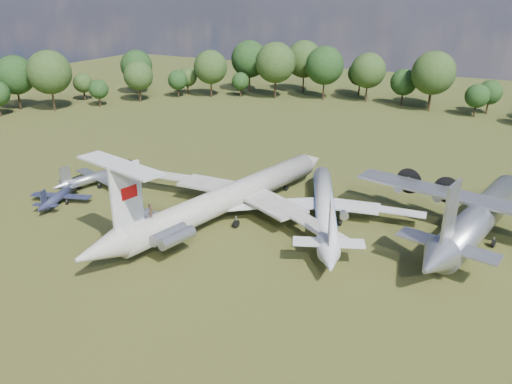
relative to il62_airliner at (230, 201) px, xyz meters
The scene contains 7 objects.
ground 5.08m from the il62_airliner, 132.18° to the left, with size 300.00×300.00×0.00m, color #294115.
il62_airliner is the anchor object (origin of this frame).
tu104_jet 13.92m from the il62_airliner, 21.36° to the left, with size 28.52×38.03×3.80m, color white, non-canonical shape.
an12_transport 34.55m from the il62_airliner, 16.90° to the left, with size 35.90×40.12×5.28m, color #9FA1A7, non-canonical shape.
small_prop_west 27.76m from the il62_airliner, 162.45° to the right, with size 9.77×13.32×1.95m, color black, non-canonical shape.
small_prop_northwest 27.10m from the il62_airliner, behind, with size 12.04×16.42×2.41m, color #A0A2A8, non-canonical shape.
person_on_il62 14.87m from the il62_airliner, 101.46° to the right, with size 0.70×0.46×1.92m, color brown.
Camera 1 is at (38.50, -60.81, 31.55)m, focal length 35.00 mm.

